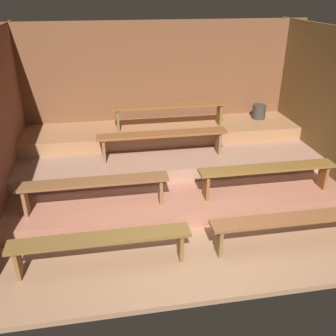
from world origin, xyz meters
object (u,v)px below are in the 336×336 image
object	(u,v)px
bench_floor_left	(101,242)
bench_lower_left	(94,185)
bench_upper_center	(170,109)
pail_upper	(259,112)
bench_lower_right	(267,171)
bench_floor_right	(292,222)
bench_middle_center	(163,137)

from	to	relation	value
bench_floor_left	bench_lower_left	world-z (taller)	bench_lower_left
bench_upper_center	pail_upper	size ratio (longest dim) A/B	7.74
bench_upper_center	bench_lower_right	bearing A→B (deg)	-58.46
bench_upper_center	bench_floor_left	bearing A→B (deg)	-114.93
bench_floor_right	bench_upper_center	world-z (taller)	bench_upper_center
bench_middle_center	bench_floor_left	bearing A→B (deg)	-117.41
bench_floor_right	bench_lower_right	xyz separation A→B (m)	(0.08, 1.10, 0.26)
bench_floor_left	bench_lower_left	xyz separation A→B (m)	(-0.08, 1.10, 0.26)
bench_floor_left	bench_floor_right	bearing A→B (deg)	0.00
bench_floor_right	bench_lower_right	size ratio (longest dim) A/B	1.02
bench_upper_center	pail_upper	xyz separation A→B (m)	(2.04, 0.24, -0.25)
bench_middle_center	pail_upper	world-z (taller)	pail_upper
bench_floor_left	bench_middle_center	distance (m)	2.62
bench_lower_right	bench_middle_center	xyz separation A→B (m)	(-1.56, 1.17, 0.26)
bench_floor_left	bench_upper_center	size ratio (longest dim) A/B	1.00
bench_lower_left	pail_upper	distance (m)	4.27
bench_lower_right	bench_upper_center	distance (m)	2.48
pail_upper	bench_lower_left	bearing A→B (deg)	-147.26
bench_floor_right	bench_middle_center	world-z (taller)	bench_middle_center
bench_floor_left	bench_upper_center	bearing A→B (deg)	65.07
bench_floor_left	bench_upper_center	distance (m)	3.58
bench_floor_left	bench_middle_center	size ratio (longest dim) A/B	0.99
bench_lower_right	bench_floor_right	bearing A→B (deg)	-93.93
bench_floor_right	bench_upper_center	xyz separation A→B (m)	(-1.19, 3.17, 0.77)
bench_lower_left	bench_lower_right	bearing A→B (deg)	0.00
bench_floor_right	pail_upper	world-z (taller)	pail_upper
bench_lower_right	pail_upper	xyz separation A→B (m)	(0.77, 2.31, 0.27)
bench_lower_right	bench_middle_center	bearing A→B (deg)	143.03
bench_lower_left	pail_upper	xyz separation A→B (m)	(3.59, 2.31, 0.27)
bench_floor_right	bench_upper_center	distance (m)	3.47
bench_floor_left	pail_upper	world-z (taller)	pail_upper
bench_lower_left	pail_upper	size ratio (longest dim) A/B	7.56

